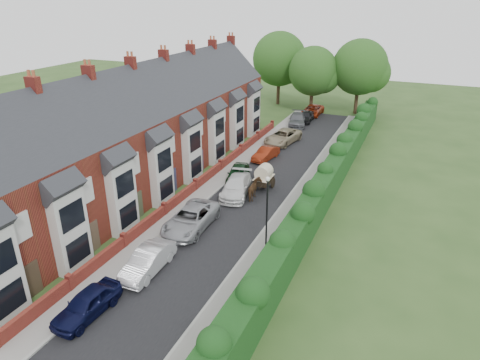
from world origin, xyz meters
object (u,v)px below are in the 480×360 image
at_px(horse_cart, 264,175).
at_px(car_navy, 87,304).
at_px(car_silver_a, 148,261).
at_px(car_green, 238,174).
at_px(car_black, 306,116).
at_px(horse, 255,190).
at_px(car_beige, 283,137).
at_px(car_white, 236,187).
at_px(car_grey, 297,120).
at_px(lamppost, 267,203).
at_px(car_red, 266,154).
at_px(car_silver_b, 191,219).

bearing_deg(horse_cart, car_navy, -99.05).
relative_size(car_navy, horse_cart, 1.32).
bearing_deg(car_silver_a, car_green, 90.12).
xyz_separation_m(car_black, horse, (2.33, -24.56, 0.14)).
xyz_separation_m(car_silver_a, horse_cart, (2.30, 14.24, 0.56)).
distance_m(car_beige, horse, 14.97).
xyz_separation_m(car_green, car_black, (0.46, 21.68, -0.01)).
relative_size(car_white, car_green, 1.21).
xyz_separation_m(car_beige, car_grey, (-0.56, 7.78, -0.03)).
relative_size(lamppost, car_silver_a, 1.14).
height_order(lamppost, car_silver_a, lamppost).
bearing_deg(car_black, car_white, -90.91).
bearing_deg(car_silver_a, horse, 77.46).
xyz_separation_m(car_navy, horse, (3.00, 16.64, 0.14)).
relative_size(car_beige, horse, 2.75).
bearing_deg(car_navy, car_white, 88.71).
xyz_separation_m(car_silver_a, car_black, (-0.03, 36.62, -0.03)).
bearing_deg(horse, car_white, -15.00).
distance_m(car_white, horse, 1.75).
distance_m(car_beige, horse_cart, 12.83).
bearing_deg(car_red, car_beige, 99.17).
bearing_deg(car_navy, horse, 82.79).
bearing_deg(horse_cart, car_black, 95.93).
height_order(lamppost, car_green, lamppost).
height_order(car_silver_b, car_beige, car_silver_b).
height_order(car_silver_a, horse, horse).
bearing_deg(car_navy, car_green, 92.38).
height_order(lamppost, car_white, lamppost).
xyz_separation_m(car_silver_a, car_silver_b, (-0.18, 5.69, 0.05)).
distance_m(car_grey, car_black, 2.09).
relative_size(lamppost, car_beige, 0.93).
xyz_separation_m(car_red, horse_cart, (2.35, -6.89, 0.66)).
bearing_deg(car_green, car_silver_b, -101.30).
bearing_deg(car_silver_a, car_silver_b, 90.09).
height_order(car_silver_a, car_black, car_silver_a).
relative_size(car_navy, car_silver_a, 0.92).
bearing_deg(car_beige, car_silver_a, -79.57).
height_order(car_silver_b, car_red, car_silver_b).
relative_size(car_silver_a, horse, 2.23).
relative_size(car_navy, car_white, 0.80).
bearing_deg(car_beige, lamppost, -64.51).
bearing_deg(car_red, car_white, -77.25).
xyz_separation_m(car_silver_b, car_red, (0.14, 15.44, -0.15)).
height_order(car_silver_b, car_grey, car_silver_b).
height_order(horse, horse_cart, horse_cart).
distance_m(lamppost, car_black, 31.63).
xyz_separation_m(car_silver_b, horse_cart, (2.48, 8.55, 0.51)).
bearing_deg(car_beige, horse, -70.60).
distance_m(car_silver_b, car_red, 15.44).
xyz_separation_m(car_red, car_grey, (-0.59, 13.48, 0.10)).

